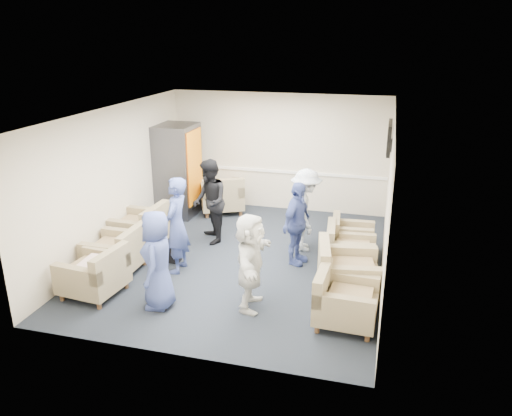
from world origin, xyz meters
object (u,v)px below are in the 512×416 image
(person_front_left, at_px, (157,260))
(armchair_right_midnear, at_px, (344,274))
(armchair_left_near, at_px, (96,275))
(person_mid_right, at_px, (297,224))
(person_front_right, at_px, (250,262))
(person_mid_left, at_px, (176,225))
(person_back_left, at_px, (210,202))
(armchair_corner, at_px, (222,197))
(armchair_right_near, at_px, (342,302))
(armchair_right_midfar, at_px, (347,249))
(armchair_left_mid, at_px, (118,253))
(armchair_left_far, at_px, (141,230))
(armchair_right_far, at_px, (350,239))
(person_back_right, at_px, (306,210))
(vending_machine, at_px, (178,170))

(person_front_left, bearing_deg, armchair_right_midnear, 99.14)
(armchair_left_near, bearing_deg, person_mid_right, 130.99)
(armchair_right_midnear, bearing_deg, person_front_right, 108.03)
(person_mid_left, height_order, person_back_left, person_mid_left)
(armchair_corner, bearing_deg, person_front_right, 89.12)
(armchair_right_near, height_order, person_front_left, person_front_left)
(person_mid_right, bearing_deg, armchair_right_midfar, -67.89)
(armchair_left_near, distance_m, person_mid_right, 3.47)
(armchair_left_near, relative_size, armchair_left_mid, 1.07)
(person_mid_left, bearing_deg, person_front_left, 8.15)
(armchair_right_midfar, bearing_deg, person_mid_left, 102.78)
(armchair_right_near, bearing_deg, person_front_right, 88.22)
(armchair_left_mid, relative_size, person_front_left, 0.58)
(armchair_left_far, xyz_separation_m, armchair_right_far, (3.91, 0.70, -0.06))
(armchair_corner, relative_size, person_mid_left, 0.74)
(armchair_left_far, distance_m, armchair_right_midfar, 3.90)
(armchair_left_far, relative_size, armchair_right_midnear, 0.90)
(armchair_left_near, xyz_separation_m, person_back_right, (2.88, 2.62, 0.45))
(armchair_corner, xyz_separation_m, vending_machine, (-0.92, -0.32, 0.65))
(vending_machine, bearing_deg, person_mid_right, -31.94)
(armchair_right_near, bearing_deg, armchair_corner, 40.43)
(armchair_corner, bearing_deg, armchair_left_far, 44.96)
(person_mid_right, bearing_deg, armchair_right_midnear, -119.70)
(armchair_right_near, distance_m, armchair_right_far, 2.40)
(person_mid_left, bearing_deg, person_back_left, 173.82)
(armchair_left_mid, bearing_deg, armchair_left_far, -174.62)
(armchair_left_mid, bearing_deg, person_mid_right, 112.06)
(armchair_right_midfar, bearing_deg, armchair_left_far, 87.82)
(armchair_left_near, relative_size, vending_machine, 0.46)
(armchair_right_far, xyz_separation_m, armchair_corner, (-3.06, 1.64, 0.06))
(armchair_left_near, relative_size, armchair_right_midnear, 0.87)
(vending_machine, relative_size, person_mid_right, 1.35)
(armchair_left_far, xyz_separation_m, person_mid_left, (1.07, -0.71, 0.47))
(person_back_right, bearing_deg, vending_machine, 54.45)
(armchair_corner, bearing_deg, armchair_right_midfar, 119.63)
(person_front_left, bearing_deg, armchair_corner, 174.20)
(person_back_right, bearing_deg, person_mid_left, 113.09)
(person_mid_left, height_order, person_back_right, person_mid_left)
(armchair_right_far, distance_m, person_mid_left, 3.22)
(vending_machine, xyz_separation_m, person_mid_right, (3.07, -1.91, -0.27))
(armchair_right_far, xyz_separation_m, person_front_left, (-2.64, -2.61, 0.45))
(armchair_right_midfar, relative_size, person_mid_right, 0.59)
(armchair_right_near, bearing_deg, armchair_left_far, 69.51)
(armchair_left_mid, bearing_deg, person_front_right, 78.27)
(armchair_left_mid, relative_size, armchair_right_midnear, 0.81)
(armchair_right_midnear, xyz_separation_m, person_front_left, (-2.68, -1.01, 0.39))
(armchair_corner, height_order, person_back_right, person_back_right)
(person_back_right, bearing_deg, armchair_right_midfar, -137.49)
(person_front_left, xyz_separation_m, person_back_left, (-0.10, 2.55, 0.07))
(armchair_right_far, relative_size, vending_machine, 0.41)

